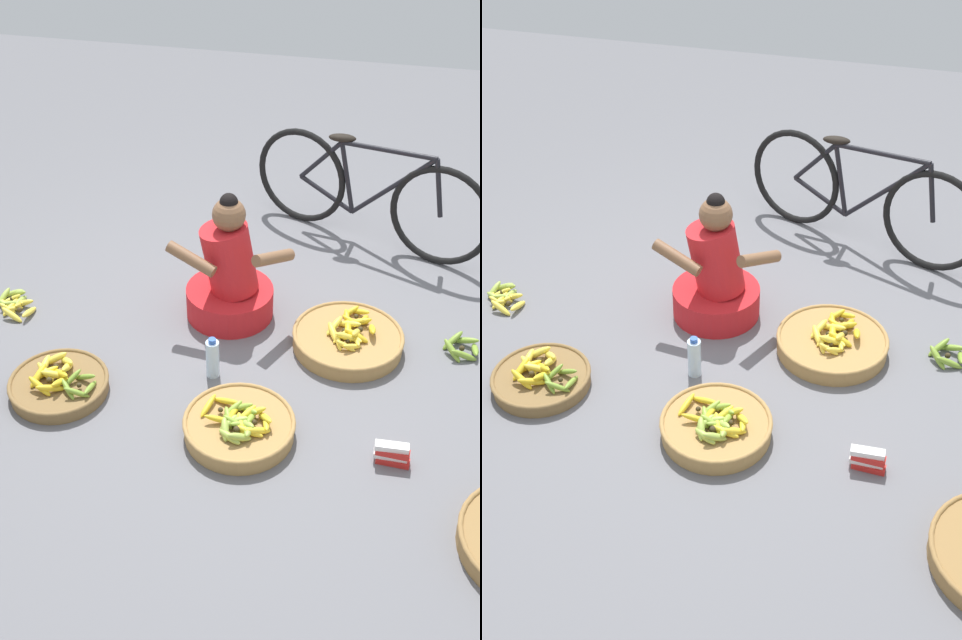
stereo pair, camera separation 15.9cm
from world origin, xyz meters
TOP-DOWN VIEW (x-y plane):
  - ground_plane at (0.00, 0.00)m, footprint 10.00×10.00m
  - vendor_woman_front at (-0.18, 0.30)m, footprint 0.71×0.52m
  - bicycle_leaning at (0.52, 1.33)m, footprint 1.61×0.64m
  - banana_basket_front_left at (-0.90, -0.57)m, footprint 0.53×0.53m
  - banana_basket_near_vendor at (0.10, -0.67)m, footprint 0.56×0.56m
  - banana_basket_near_bicycle at (0.55, 0.14)m, footprint 0.63×0.63m
  - loose_bananas_back_left at (1.18, 0.24)m, footprint 0.22×0.24m
  - loose_bananas_front_right at (-1.47, 0.06)m, footprint 0.28×0.29m
  - water_bottle at (-0.14, -0.27)m, footprint 0.07×0.07m
  - packet_carton_stack at (0.85, -0.69)m, footprint 0.18×0.06m

SIDE VIEW (x-z plane):
  - ground_plane at x=0.00m, z-range 0.00..0.00m
  - loose_bananas_front_right at x=-1.47m, z-range -0.02..0.07m
  - loose_bananas_back_left at x=1.18m, z-range -0.01..0.08m
  - banana_basket_front_left at x=-0.90m, z-range -0.03..0.13m
  - banana_basket_near_bicycle at x=0.55m, z-range -0.03..0.15m
  - banana_basket_near_vendor at x=0.10m, z-range -0.02..0.14m
  - packet_carton_stack at x=0.85m, z-range 0.00..0.12m
  - water_bottle at x=-0.14m, z-range -0.01..0.24m
  - vendor_woman_front at x=-0.18m, z-range -0.14..0.66m
  - bicycle_leaning at x=0.52m, z-range -0.01..0.73m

